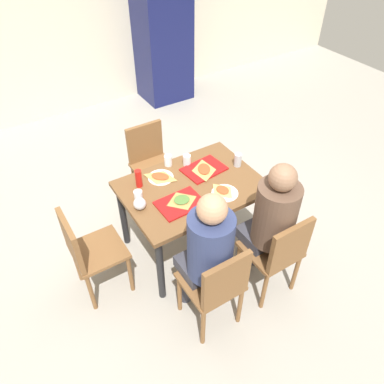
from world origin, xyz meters
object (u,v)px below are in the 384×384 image
object	(u,v)px
chair_near_right	(278,251)
paper_plate_near_edge	(225,193)
pizza_slice_a	(182,200)
plastic_cup_d	(187,160)
pizza_slice_d	(223,190)
plastic_cup_a	(168,160)
drink_fridge	(163,34)
paper_plate_center	(161,177)
condiment_bottle	(139,178)
person_in_red	(207,249)
soda_can	(238,160)
pizza_slice_b	(204,169)
foil_bundle	(140,204)
tray_red_near	(180,203)
pizza_slice_c	(160,177)
plastic_cup_c	(138,196)
chair_left_end	(87,250)
plastic_cup_b	(219,204)
tray_red_far	(204,169)
chair_near_left	(217,285)
chair_far_side	(150,159)
person_in_brown_jacket	(271,218)

from	to	relation	value
chair_near_right	paper_plate_near_edge	world-z (taller)	chair_near_right
pizza_slice_a	plastic_cup_d	distance (m)	0.51
pizza_slice_d	plastic_cup_a	world-z (taller)	plastic_cup_a
drink_fridge	pizza_slice_a	bearing A→B (deg)	-116.18
paper_plate_center	condiment_bottle	bearing A→B (deg)	180.00
person_in_red	plastic_cup_d	distance (m)	1.02
paper_plate_near_edge	soda_can	xyz separation A→B (m)	(0.32, 0.25, 0.06)
paper_plate_near_edge	pizza_slice_b	bearing A→B (deg)	87.40
pizza_slice_d	condiment_bottle	bearing A→B (deg)	141.58
pizza_slice_a	soda_can	size ratio (longest dim) A/B	1.67
foil_bundle	drink_fridge	distance (m)	3.38
soda_can	person_in_red	bearing A→B (deg)	-138.97
tray_red_near	plastic_cup_a	xyz separation A→B (m)	(0.17, 0.50, 0.04)
paper_plate_center	pizza_slice_d	size ratio (longest dim) A/B	1.20
pizza_slice_c	plastic_cup_c	world-z (taller)	plastic_cup_c
chair_left_end	pizza_slice_a	world-z (taller)	chair_left_end
chair_near_right	pizza_slice_c	size ratio (longest dim) A/B	3.37
chair_left_end	plastic_cup_d	xyz separation A→B (m)	(1.08, 0.27, 0.28)
pizza_slice_d	plastic_cup_b	size ratio (longest dim) A/B	1.83
chair_left_end	pizza_slice_c	size ratio (longest dim) A/B	3.37
person_in_red	pizza_slice_b	size ratio (longest dim) A/B	4.74
pizza_slice_c	plastic_cup_a	world-z (taller)	plastic_cup_a
foil_bundle	tray_red_far	bearing A→B (deg)	11.87
chair_left_end	pizza_slice_b	size ratio (longest dim) A/B	3.22
pizza_slice_c	chair_near_left	bearing A→B (deg)	-96.09
person_in_red	tray_red_far	size ratio (longest dim) A/B	3.55
foil_bundle	person_in_red	bearing A→B (deg)	-72.39
pizza_slice_d	paper_plate_center	bearing A→B (deg)	128.40
chair_near_right	foil_bundle	xyz separation A→B (m)	(-0.78, 0.78, 0.28)
tray_red_far	pizza_slice_b	size ratio (longest dim) A/B	1.34
tray_red_far	pizza_slice_b	bearing A→B (deg)	-122.80
paper_plate_near_edge	drink_fridge	xyz separation A→B (m)	(1.11, 3.08, 0.21)
chair_near_left	pizza_slice_a	xyz separation A→B (m)	(0.11, 0.67, 0.25)
chair_far_side	person_in_red	world-z (taller)	person_in_red
person_in_red	plastic_cup_a	distance (m)	1.05
tray_red_near	pizza_slice_b	world-z (taller)	pizza_slice_b
paper_plate_near_edge	pizza_slice_b	distance (m)	0.34
pizza_slice_a	chair_near_right	bearing A→B (deg)	-54.69
pizza_slice_d	pizza_slice_b	bearing A→B (deg)	86.33
plastic_cup_b	plastic_cup_a	bearing A→B (deg)	94.67
person_in_brown_jacket	pizza_slice_d	bearing A→B (deg)	104.77
tray_red_far	plastic_cup_b	bearing A→B (deg)	-109.90
tray_red_far	paper_plate_center	world-z (taller)	tray_red_far
plastic_cup_c	soda_can	size ratio (longest dim) A/B	0.82
pizza_slice_b	plastic_cup_b	xyz separation A→B (m)	(-0.16, -0.46, 0.03)
plastic_cup_c	person_in_red	bearing A→B (deg)	-76.47
pizza_slice_b	drink_fridge	bearing A→B (deg)	68.22
chair_near_right	pizza_slice_c	world-z (taller)	chair_near_right
chair_left_end	plastic_cup_d	distance (m)	1.15
chair_far_side	plastic_cup_b	xyz separation A→B (m)	(0.03, -1.16, 0.28)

